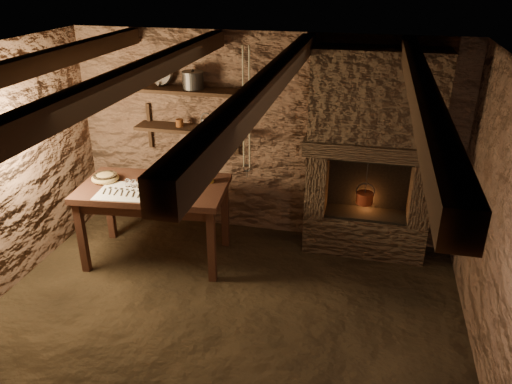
% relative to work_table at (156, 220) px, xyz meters
% --- Properties ---
extents(floor, '(4.50, 4.50, 0.00)m').
position_rel_work_table_xyz_m(floor, '(1.00, -1.07, -0.48)').
color(floor, black).
rests_on(floor, ground).
extents(back_wall, '(4.50, 0.04, 2.40)m').
position_rel_work_table_xyz_m(back_wall, '(1.00, 0.93, 0.72)').
color(back_wall, '#482E22').
rests_on(back_wall, floor).
extents(right_wall, '(0.04, 4.00, 2.40)m').
position_rel_work_table_xyz_m(right_wall, '(3.25, -1.07, 0.72)').
color(right_wall, '#482E22').
rests_on(right_wall, floor).
extents(ceiling, '(4.50, 4.00, 0.04)m').
position_rel_work_table_xyz_m(ceiling, '(1.00, -1.07, 1.92)').
color(ceiling, black).
rests_on(ceiling, back_wall).
extents(beam_far_left, '(0.14, 3.95, 0.16)m').
position_rel_work_table_xyz_m(beam_far_left, '(-0.50, -1.07, 1.83)').
color(beam_far_left, black).
rests_on(beam_far_left, ceiling).
extents(beam_mid_left, '(0.14, 3.95, 0.16)m').
position_rel_work_table_xyz_m(beam_mid_left, '(0.50, -1.07, 1.83)').
color(beam_mid_left, black).
rests_on(beam_mid_left, ceiling).
extents(beam_mid_right, '(0.14, 3.95, 0.16)m').
position_rel_work_table_xyz_m(beam_mid_right, '(1.50, -1.07, 1.83)').
color(beam_mid_right, black).
rests_on(beam_mid_right, ceiling).
extents(beam_far_right, '(0.14, 3.95, 0.16)m').
position_rel_work_table_xyz_m(beam_far_right, '(2.50, -1.07, 1.83)').
color(beam_far_right, black).
rests_on(beam_far_right, ceiling).
extents(shelf_lower, '(1.25, 0.30, 0.04)m').
position_rel_work_table_xyz_m(shelf_lower, '(0.15, 0.77, 0.82)').
color(shelf_lower, black).
rests_on(shelf_lower, back_wall).
extents(shelf_upper, '(1.25, 0.30, 0.04)m').
position_rel_work_table_xyz_m(shelf_upper, '(0.15, 0.77, 1.27)').
color(shelf_upper, black).
rests_on(shelf_upper, back_wall).
extents(hearth, '(1.43, 0.51, 2.30)m').
position_rel_work_table_xyz_m(hearth, '(2.25, 0.69, 0.75)').
color(hearth, '#3A291D').
rests_on(hearth, floor).
extents(work_table, '(1.64, 1.04, 0.89)m').
position_rel_work_table_xyz_m(work_table, '(0.00, 0.00, 0.00)').
color(work_table, '#351B12').
rests_on(work_table, floor).
extents(linen_cloth, '(0.65, 0.54, 0.01)m').
position_rel_work_table_xyz_m(linen_cloth, '(-0.19, -0.21, 0.42)').
color(linen_cloth, white).
rests_on(linen_cloth, work_table).
extents(pewter_cutlery_row, '(0.52, 0.25, 0.01)m').
position_rel_work_table_xyz_m(pewter_cutlery_row, '(-0.19, -0.23, 0.43)').
color(pewter_cutlery_row, gray).
rests_on(pewter_cutlery_row, linen_cloth).
extents(drinking_glasses, '(0.19, 0.06, 0.08)m').
position_rel_work_table_xyz_m(drinking_glasses, '(-0.18, -0.09, 0.46)').
color(drinking_glasses, white).
rests_on(drinking_glasses, linen_cloth).
extents(stoneware_jug, '(0.13, 0.12, 0.41)m').
position_rel_work_table_xyz_m(stoneware_jug, '(0.55, 0.23, 0.59)').
color(stoneware_jug, '#A0701F').
rests_on(stoneware_jug, work_table).
extents(wooden_bowl, '(0.37, 0.37, 0.10)m').
position_rel_work_table_xyz_m(wooden_bowl, '(-0.56, -0.00, 0.45)').
color(wooden_bowl, olive).
rests_on(wooden_bowl, work_table).
extents(iron_stockpot, '(0.31, 0.31, 0.18)m').
position_rel_work_table_xyz_m(iron_stockpot, '(0.23, 0.77, 1.38)').
color(iron_stockpot, '#292624').
rests_on(iron_stockpot, shelf_upper).
extents(tin_pan, '(0.31, 0.19, 0.28)m').
position_rel_work_table_xyz_m(tin_pan, '(-0.18, 0.87, 1.43)').
color(tin_pan, gray).
rests_on(tin_pan, shelf_upper).
extents(small_kettle, '(0.18, 0.15, 0.18)m').
position_rel_work_table_xyz_m(small_kettle, '(0.37, 0.77, 0.90)').
color(small_kettle, gray).
rests_on(small_kettle, shelf_lower).
extents(rusty_tin, '(0.09, 0.09, 0.09)m').
position_rel_work_table_xyz_m(rusty_tin, '(0.04, 0.77, 0.88)').
color(rusty_tin, '#572A11').
rests_on(rusty_tin, shelf_lower).
extents(red_pot, '(0.22, 0.22, 0.54)m').
position_rel_work_table_xyz_m(red_pot, '(2.22, 0.65, 0.22)').
color(red_pot, maroon).
rests_on(red_pot, hearth).
extents(hanging_ropes, '(0.08, 0.08, 1.20)m').
position_rel_work_table_xyz_m(hanging_ropes, '(1.05, -0.02, 1.32)').
color(hanging_ropes, tan).
rests_on(hanging_ropes, ceiling).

